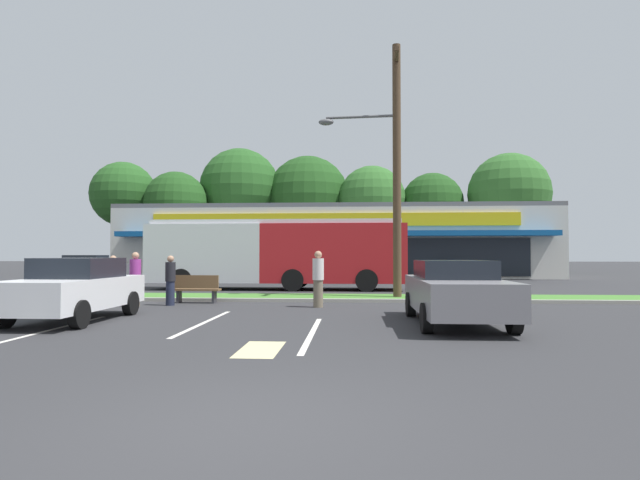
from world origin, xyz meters
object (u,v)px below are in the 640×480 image
at_px(car_4, 75,289).
at_px(pedestrian_far, 318,279).
at_px(car_1, 315,270).
at_px(car_5, 455,291).
at_px(city_bus, 277,252).
at_px(pedestrian_by_pole, 135,279).
at_px(car_0, 89,268).
at_px(utility_pole, 393,162).
at_px(bus_stop_bench, 196,288).
at_px(pedestrian_mid, 113,280).
at_px(pedestrian_near_bench, 170,280).

height_order(car_4, pedestrian_far, pedestrian_far).
relative_size(car_1, car_5, 1.00).
xyz_separation_m(city_bus, car_5, (5.99, -11.72, -0.98)).
distance_m(car_5, pedestrian_by_pole, 10.02).
bearing_deg(car_0, utility_pole, -32.98).
relative_size(city_bus, pedestrian_by_pole, 7.00).
distance_m(bus_stop_bench, pedestrian_mid, 2.74).
bearing_deg(car_0, pedestrian_far, -43.45).
distance_m(bus_stop_bench, car_5, 9.05).
bearing_deg(car_4, utility_pole, 127.40).
xyz_separation_m(city_bus, car_1, (1.38, 5.85, -0.99)).
xyz_separation_m(city_bus, pedestrian_mid, (-4.41, -7.42, -0.95)).
relative_size(bus_stop_bench, car_5, 0.34).
bearing_deg(bus_stop_bench, pedestrian_by_pole, 34.33).
bearing_deg(pedestrian_by_pole, utility_pole, -146.79).
relative_size(car_5, pedestrian_far, 2.71).
bearing_deg(bus_stop_bench, car_5, 148.50).
bearing_deg(pedestrian_far, pedestrian_near_bench, 76.55).
bearing_deg(pedestrian_mid, utility_pole, -0.01).
bearing_deg(car_5, utility_pole, -171.43).
bearing_deg(car_4, city_bus, 164.12).
bearing_deg(car_5, car_4, -90.04).
relative_size(car_4, pedestrian_by_pole, 2.47).
relative_size(city_bus, car_0, 2.61).
distance_m(car_0, pedestrian_by_pole, 16.64).
xyz_separation_m(bus_stop_bench, pedestrian_near_bench, (-0.60, -0.80, 0.31)).
height_order(car_4, car_5, car_4).
bearing_deg(car_5, car_1, -165.29).
relative_size(bus_stop_bench, pedestrian_far, 0.91).
height_order(bus_stop_bench, pedestrian_by_pole, pedestrian_by_pole).
xyz_separation_m(pedestrian_mid, pedestrian_far, (6.90, -0.65, 0.07)).
distance_m(car_1, car_5, 18.16).
xyz_separation_m(car_4, pedestrian_near_bench, (1.01, 3.92, 0.01)).
height_order(car_1, pedestrian_far, pedestrian_far).
xyz_separation_m(utility_pole, pedestrian_by_pole, (-8.38, -2.79, -4.14)).
bearing_deg(utility_pole, bus_stop_bench, -166.10).
height_order(city_bus, pedestrian_far, city_bus).
xyz_separation_m(car_4, pedestrian_mid, (-1.08, 4.29, 0.01)).
bearing_deg(pedestrian_mid, bus_stop_bench, -3.40).
relative_size(car_1, pedestrian_near_bench, 2.97).
xyz_separation_m(car_1, pedestrian_near_bench, (-3.71, -13.63, 0.04)).
xyz_separation_m(car_1, pedestrian_far, (1.10, -13.92, 0.11)).
distance_m(utility_pole, car_1, 12.48).
xyz_separation_m(car_0, car_4, (8.96, -17.64, -0.02)).
distance_m(city_bus, pedestrian_by_pole, 8.81).
bearing_deg(car_1, pedestrian_far, -85.47).
relative_size(city_bus, car_4, 2.83).
bearing_deg(utility_pole, car_5, -81.43).
bearing_deg(city_bus, car_4, 74.86).
xyz_separation_m(car_0, pedestrian_far, (14.78, -14.00, 0.07)).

